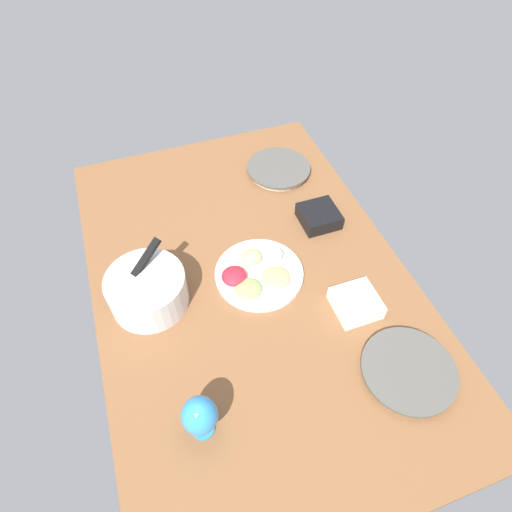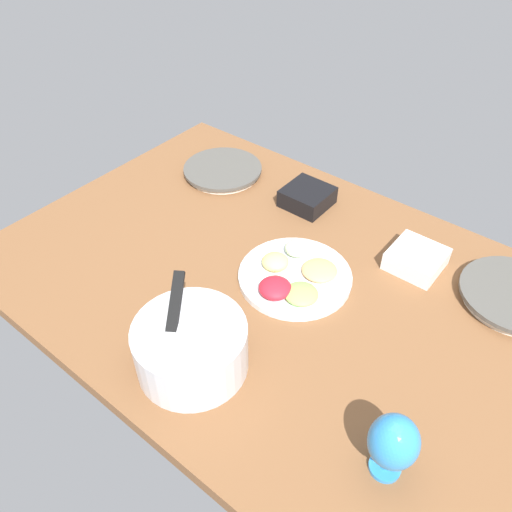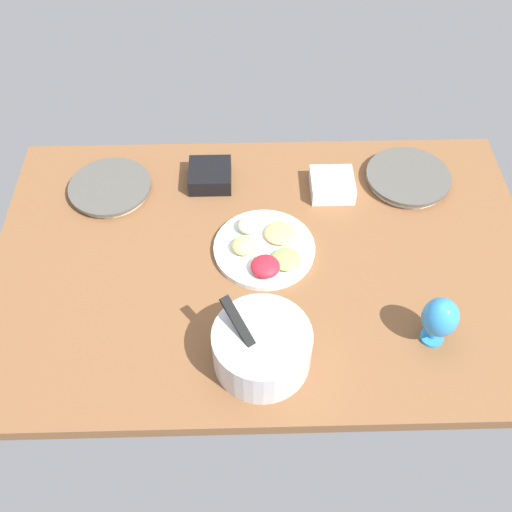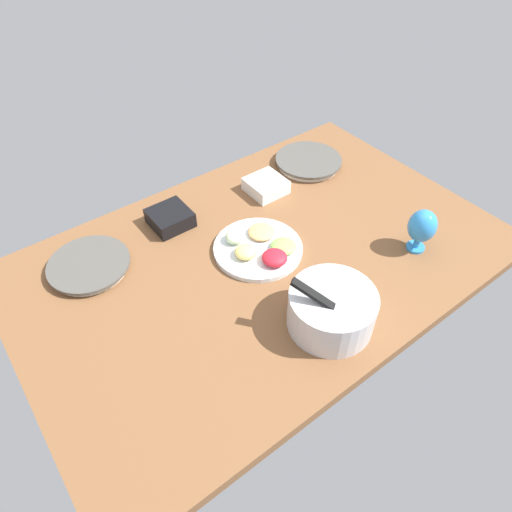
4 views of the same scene
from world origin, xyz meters
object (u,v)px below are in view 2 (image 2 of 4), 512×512
at_px(mixing_bowl, 191,346).
at_px(square_bowl_black, 307,196).
at_px(square_bowl_white, 416,258).
at_px(hurricane_glass_blue, 393,443).
at_px(fruit_platter, 294,276).
at_px(dinner_plate_right, 223,171).

bearing_deg(mixing_bowl, square_bowl_black, -77.53).
bearing_deg(square_bowl_black, square_bowl_white, 172.50).
height_order(hurricane_glass_blue, square_bowl_black, hurricane_glass_blue).
height_order(mixing_bowl, fruit_platter, mixing_bowl).
relative_size(dinner_plate_right, square_bowl_white, 1.93).
relative_size(fruit_platter, square_bowl_white, 2.20).
xyz_separation_m(dinner_plate_right, square_bowl_black, (-0.32, -0.04, 0.02)).
relative_size(fruit_platter, square_bowl_black, 2.20).
height_order(fruit_platter, square_bowl_white, fruit_platter).
relative_size(dinner_plate_right, square_bowl_black, 1.93).
relative_size(dinner_plate_right, hurricane_glass_blue, 1.66).
height_order(mixing_bowl, hurricane_glass_blue, mixing_bowl).
bearing_deg(dinner_plate_right, square_bowl_white, 178.67).
bearing_deg(square_bowl_black, hurricane_glass_blue, 134.44).
relative_size(mixing_bowl, square_bowl_black, 1.83).
xyz_separation_m(hurricane_glass_blue, square_bowl_white, (0.21, -0.56, -0.07)).
distance_m(mixing_bowl, hurricane_glass_blue, 0.46).
xyz_separation_m(mixing_bowl, hurricane_glass_blue, (-0.45, -0.05, 0.03)).
bearing_deg(square_bowl_white, fruit_platter, 48.48).
bearing_deg(square_bowl_white, square_bowl_black, -7.50).
distance_m(mixing_bowl, fruit_platter, 0.37).
bearing_deg(fruit_platter, mixing_bowl, 86.63).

